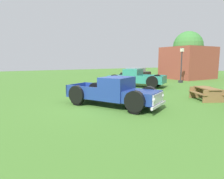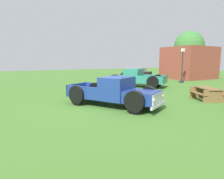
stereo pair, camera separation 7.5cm
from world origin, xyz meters
The scene contains 8 objects.
ground_plane centered at (0.00, 0.00, 0.00)m, with size 80.00×80.00×0.00m, color #477A2D.
pickup_truck_foreground centered at (0.80, 0.75, 0.76)m, with size 5.44×4.07×1.59m.
pickup_truck_behind_right centered at (-5.61, 6.32, 0.78)m, with size 5.54×4.51×1.64m.
sedan_distant_a centered at (-11.53, 11.21, 0.76)m, with size 2.92×4.65×1.45m.
lamp_post_near centered at (-5.43, 12.70, 1.98)m, with size 0.36×0.36×3.78m.
picnic_table centered at (2.04, 6.47, 0.49)m, with size 2.25×2.09×0.78m.
oak_tree_east centered at (-10.59, 19.89, 4.48)m, with size 4.24×4.24×6.61m.
brick_pavilion centered at (-8.62, 17.61, 2.07)m, with size 5.15×5.77×4.15m.
Camera 2 is at (9.72, -4.72, 2.48)m, focal length 32.10 mm.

